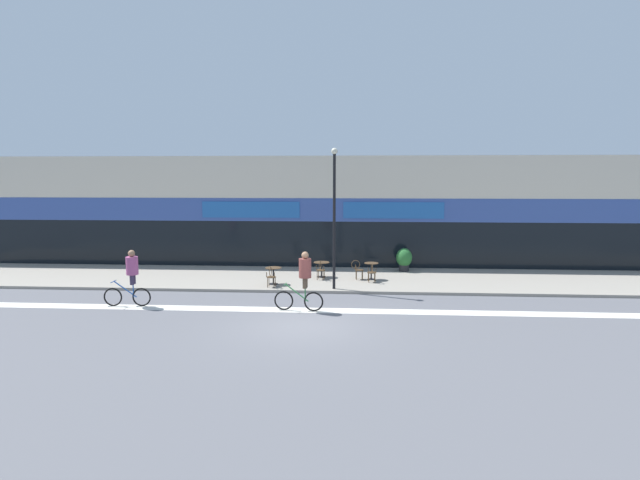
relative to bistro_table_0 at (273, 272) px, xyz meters
The scene contains 15 objects.
ground_plane 5.96m from the bistro_table_0, 71.83° to the right, with size 120.00×120.00×0.00m, color #5B5B60.
sidewalk_slab 2.53m from the bistro_table_0, 41.31° to the left, with size 40.00×5.50×0.12m, color gray.
storefront_facade 6.99m from the bistro_table_0, 73.76° to the left, with size 40.00×4.06×5.90m.
bike_lane_stripe 4.24m from the bistro_table_0, 63.86° to the right, with size 36.00×0.70×0.01m, color silver.
bistro_table_0 is the anchor object (origin of this frame).
bistro_table_1 2.65m from the bistro_table_0, 40.50° to the left, with size 0.75×0.75×0.71m.
bistro_table_2 4.53m from the bistro_table_0, 16.64° to the left, with size 0.64×0.64×0.78m.
cafe_chair_0_near 0.63m from the bistro_table_0, 90.32° to the right, with size 0.42×0.58×0.90m.
cafe_chair_1_near 2.29m from the bistro_table_0, 28.68° to the left, with size 0.45×0.60×0.90m.
cafe_chair_2_near 4.40m from the bistro_table_0, ahead, with size 0.42×0.59×0.90m.
cafe_chair_2_side 3.93m from the bistro_table_0, 19.16° to the left, with size 0.59×0.43×0.90m.
planter_pot 6.98m from the bistro_table_0, 29.87° to the left, with size 0.78×0.78×1.16m.
lamp_post 3.96m from the bistro_table_0, 14.65° to the right, with size 0.26×0.26×5.88m.
cyclist_0 4.26m from the bistro_table_0, 66.08° to the right, with size 1.81×0.54×2.18m.
cyclist_1 6.02m from the bistro_table_0, 142.85° to the right, with size 1.78×0.51×2.13m.
Camera 1 is at (1.61, -15.75, 4.83)m, focal length 28.00 mm.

